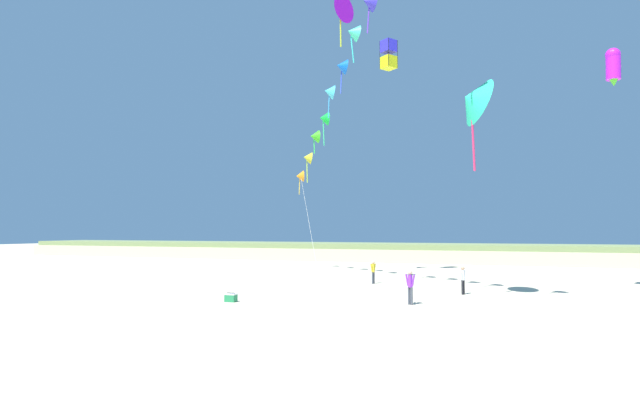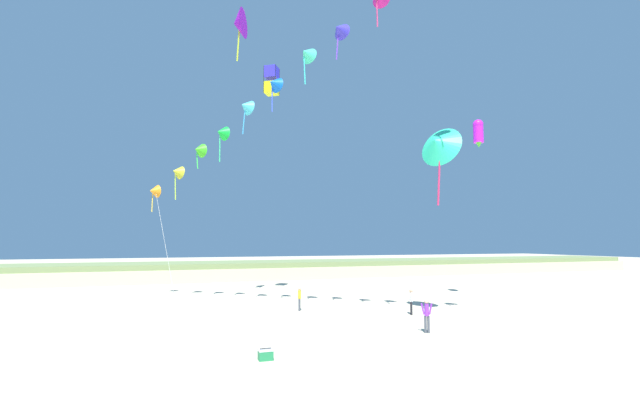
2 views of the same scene
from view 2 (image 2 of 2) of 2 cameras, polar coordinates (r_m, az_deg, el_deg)
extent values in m
plane|color=beige|center=(15.82, 23.60, -22.27)|extent=(240.00, 240.00, 0.00)
cube|color=beige|center=(56.35, -9.03, -9.49)|extent=(120.00, 10.44, 1.46)
cube|color=#7A8E56|center=(56.30, -9.01, -8.53)|extent=(120.00, 8.88, 0.84)
cylinder|color=black|center=(28.86, 12.06, -13.92)|extent=(0.12, 0.12, 0.81)
cylinder|color=black|center=(28.71, 12.10, -13.97)|extent=(0.12, 0.12, 0.81)
cylinder|color=white|center=(28.69, 12.05, -12.57)|extent=(0.21, 0.21, 0.58)
cylinder|color=white|center=(28.87, 12.00, -12.44)|extent=(0.15, 0.21, 0.55)
cylinder|color=white|center=(28.50, 12.10, -12.53)|extent=(0.15, 0.21, 0.55)
sphere|color=tan|center=(28.64, 12.04, -11.77)|extent=(0.22, 0.22, 0.22)
cylinder|color=#474C56|center=(29.73, -2.78, -13.80)|extent=(0.12, 0.12, 0.80)
cylinder|color=#474C56|center=(29.86, -2.74, -13.77)|extent=(0.12, 0.12, 0.80)
cylinder|color=yellow|center=(29.71, -2.76, -12.49)|extent=(0.21, 0.21, 0.56)
cylinder|color=yellow|center=(29.52, -2.81, -12.44)|extent=(0.15, 0.20, 0.54)
cylinder|color=yellow|center=(29.88, -2.70, -12.36)|extent=(0.15, 0.20, 0.54)
sphere|color=beige|center=(29.66, -2.75, -11.73)|extent=(0.22, 0.22, 0.22)
cylinder|color=#474C56|center=(23.47, 14.27, -15.79)|extent=(0.13, 0.13, 0.86)
cylinder|color=#474C56|center=(23.46, 13.88, -15.80)|extent=(0.13, 0.13, 0.86)
cylinder|color=purple|center=(23.35, 14.03, -14.02)|extent=(0.23, 0.23, 0.61)
cylinder|color=purple|center=(23.36, 14.52, -13.89)|extent=(0.22, 0.17, 0.58)
cylinder|color=purple|center=(23.32, 13.54, -13.93)|extent=(0.22, 0.17, 0.58)
sphere|color=beige|center=(23.29, 14.01, -12.98)|extent=(0.23, 0.23, 0.23)
cone|color=orange|center=(38.77, -21.29, 1.12)|extent=(1.19, 1.31, 1.11)
cylinder|color=gold|center=(38.80, -21.46, -0.35)|extent=(0.09, 0.19, 1.55)
cone|color=gold|center=(36.49, -18.54, 3.59)|extent=(1.29, 1.38, 1.19)
cylinder|color=#BBE539|center=(36.44, -18.74, 1.63)|extent=(0.17, 0.18, 2.05)
cone|color=#3BCB20|center=(34.66, -15.86, 6.44)|extent=(1.24, 1.31, 1.11)
cylinder|color=#39E547|center=(34.61, -16.06, 5.04)|extent=(0.19, 0.22, 1.25)
cone|color=green|center=(33.30, -13.00, 8.75)|extent=(1.22, 1.33, 1.13)
cylinder|color=#39E583|center=(33.14, -13.22, 6.66)|extent=(0.11, 0.21, 1.99)
cone|color=#43CEE2|center=(31.39, -9.88, 12.21)|extent=(1.28, 1.38, 1.20)
cylinder|color=#39A6E5|center=(31.18, -10.11, 10.23)|extent=(0.19, 0.19, 1.76)
cone|color=blue|center=(30.35, -6.16, 15.18)|extent=(1.27, 1.37, 1.19)
cylinder|color=blue|center=(30.07, -6.40, 13.16)|extent=(0.10, 0.26, 1.75)
cone|color=#3EE3AE|center=(29.09, -1.81, 18.94)|extent=(1.36, 1.41, 1.21)
cylinder|color=#39E5D7|center=(28.74, -2.07, 16.87)|extent=(0.22, 0.25, 1.76)
cone|color=#3830C8|center=(28.51, 2.59, 21.77)|extent=(1.32, 1.38, 1.18)
cylinder|color=#6B39E5|center=(28.11, 2.33, 19.77)|extent=(0.20, 0.09, 1.69)
cylinder|color=#E53977|center=(27.19, 7.62, 23.44)|extent=(0.20, 0.26, 1.51)
cylinder|color=silver|center=(38.27, -19.98, -5.43)|extent=(1.86, 0.25, 9.06)
cylinder|color=#C91CEE|center=(37.25, 20.36, 8.36)|extent=(1.16, 1.16, 1.60)
sphere|color=#C91CEE|center=(37.42, 20.32, 9.41)|extent=(0.83, 0.83, 0.83)
cone|color=#51E52D|center=(37.06, 20.41, 7.06)|extent=(1.01, 1.01, 0.63)
sphere|color=black|center=(37.48, 20.31, 9.76)|extent=(0.17, 0.17, 0.17)
cone|color=#A712D4|center=(37.34, -10.79, 22.13)|extent=(1.79, 2.55, 2.44)
cone|color=#CFE52D|center=(37.35, -10.79, 22.16)|extent=(1.03, 1.43, 1.34)
cylinder|color=#CFE52D|center=(36.58, -10.84, 19.76)|extent=(0.20, 0.46, 2.69)
cube|color=#D1D815|center=(38.94, -6.48, 14.56)|extent=(1.48, 1.48, 1.03)
cube|color=#332DE5|center=(39.45, -6.46, 16.49)|extent=(1.48, 1.48, 1.03)
cylinder|color=black|center=(39.84, -6.92, 15.18)|extent=(0.04, 0.04, 2.44)
cylinder|color=black|center=(38.92, -7.52, 15.70)|extent=(0.04, 0.04, 2.44)
cylinder|color=black|center=(38.55, -6.00, 15.89)|extent=(0.04, 0.04, 2.44)
cylinder|color=black|center=(39.48, -5.43, 15.36)|extent=(0.04, 0.04, 2.44)
cone|color=#2BE9A5|center=(27.76, 15.48, 7.27)|extent=(2.83, 3.24, 2.85)
cone|color=#E52D62|center=(27.77, 15.48, 7.31)|extent=(1.60, 1.80, 1.59)
cylinder|color=#E52D62|center=(27.38, 15.59, 2.91)|extent=(0.19, 0.58, 3.44)
cube|color=#23844C|center=(18.11, -7.28, -19.87)|extent=(0.56, 0.40, 0.36)
cube|color=silver|center=(18.06, -7.27, -19.22)|extent=(0.58, 0.41, 0.06)
cylinder|color=black|center=(18.04, -7.27, -19.04)|extent=(0.45, 0.03, 0.03)
camera|label=1|loc=(18.04, 89.11, -3.30)|focal=28.00mm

